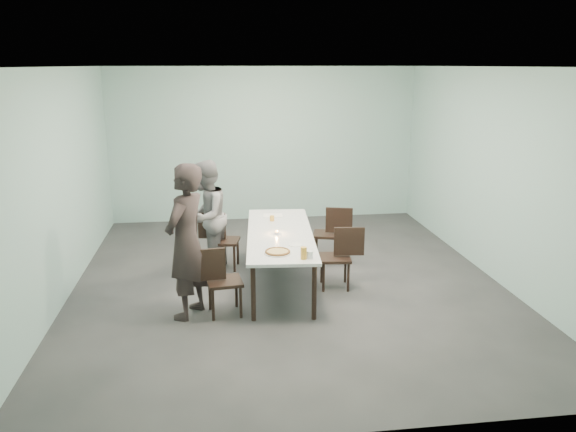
{
  "coord_description": "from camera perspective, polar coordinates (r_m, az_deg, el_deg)",
  "views": [
    {
      "loc": [
        -0.98,
        -7.51,
        3.03
      ],
      "look_at": [
        0.0,
        -0.08,
        1.0
      ],
      "focal_mm": 35.0,
      "sensor_mm": 36.0,
      "label": 1
    }
  ],
  "objects": [
    {
      "name": "side_plate",
      "position": [
        7.32,
        0.76,
        -2.94
      ],
      "size": [
        0.18,
        0.18,
        0.01
      ],
      "primitive_type": "cylinder",
      "color": "white",
      "rests_on": "table"
    },
    {
      "name": "chair_near_right",
      "position": [
        7.83,
        5.4,
        -3.76
      ],
      "size": [
        0.63,
        0.46,
        0.87
      ],
      "rotation": [
        0.0,
        0.0,
        3.03
      ],
      "color": "black",
      "rests_on": "ground"
    },
    {
      "name": "ground",
      "position": [
        8.15,
        -0.07,
        -6.66
      ],
      "size": [
        7.0,
        7.0,
        0.0
      ],
      "primitive_type": "plane",
      "color": "#333335",
      "rests_on": "ground"
    },
    {
      "name": "amber_tumbler",
      "position": [
        8.45,
        -1.63,
        -0.23
      ],
      "size": [
        0.07,
        0.07,
        0.08
      ],
      "primitive_type": "cylinder",
      "color": "gold",
      "rests_on": "table"
    },
    {
      "name": "diner_far",
      "position": [
        8.44,
        -8.33,
        -0.05
      ],
      "size": [
        0.89,
        0.99,
        1.68
      ],
      "primitive_type": "imported",
      "rotation": [
        0.0,
        0.0,
        -1.94
      ],
      "color": "slate",
      "rests_on": "ground"
    },
    {
      "name": "menu",
      "position": [
        8.75,
        -1.55,
        0.06
      ],
      "size": [
        0.32,
        0.24,
        0.01
      ],
      "primitive_type": "cube",
      "rotation": [
        0.0,
        0.0,
        -0.08
      ],
      "color": "silver",
      "rests_on": "table"
    },
    {
      "name": "water_tumbler",
      "position": [
        6.84,
        2.23,
        -3.94
      ],
      "size": [
        0.08,
        0.08,
        0.09
      ],
      "primitive_type": "cylinder",
      "color": "silver",
      "rests_on": "table"
    },
    {
      "name": "chair_near_left",
      "position": [
        7.0,
        -7.14,
        -6.14
      ],
      "size": [
        0.63,
        0.47,
        0.87
      ],
      "rotation": [
        0.0,
        0.0,
        0.12
      ],
      "color": "black",
      "rests_on": "ground"
    },
    {
      "name": "tealight",
      "position": [
        7.79,
        -1.16,
        -1.72
      ],
      "size": [
        0.06,
        0.06,
        0.05
      ],
      "color": "silver",
      "rests_on": "table"
    },
    {
      "name": "chair_far_left",
      "position": [
        8.6,
        -6.99,
        -2.07
      ],
      "size": [
        0.64,
        0.49,
        0.87
      ],
      "rotation": [
        0.0,
        0.0,
        -0.2
      ],
      "color": "black",
      "rests_on": "ground"
    },
    {
      "name": "chair_far_right",
      "position": [
        8.88,
        4.48,
        -1.45
      ],
      "size": [
        0.65,
        0.52,
        0.87
      ],
      "rotation": [
        0.0,
        0.0,
        2.88
      ],
      "color": "black",
      "rests_on": "ground"
    },
    {
      "name": "beer_glass",
      "position": [
        6.79,
        1.6,
        -3.79
      ],
      "size": [
        0.08,
        0.08,
        0.15
      ],
      "primitive_type": "cylinder",
      "color": "gold",
      "rests_on": "table"
    },
    {
      "name": "pizza",
      "position": [
        7.01,
        -1.06,
        -3.66
      ],
      "size": [
        0.34,
        0.34,
        0.04
      ],
      "color": "white",
      "rests_on": "table"
    },
    {
      "name": "diner_near",
      "position": [
        6.89,
        -10.3,
        -2.59
      ],
      "size": [
        0.73,
        0.83,
        1.92
      ],
      "primitive_type": "imported",
      "rotation": [
        0.0,
        0.0,
        -2.06
      ],
      "color": "black",
      "rests_on": "ground"
    },
    {
      "name": "room_shell",
      "position": [
        7.64,
        -0.07,
        7.59
      ],
      "size": [
        6.02,
        7.02,
        3.01
      ],
      "color": "#9CC4C0",
      "rests_on": "ground"
    },
    {
      "name": "table",
      "position": [
        7.89,
        -0.82,
        -2.08
      ],
      "size": [
        1.11,
        2.66,
        0.75
      ],
      "rotation": [
        0.0,
        0.0,
        -0.08
      ],
      "color": "white",
      "rests_on": "ground"
    }
  ]
}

